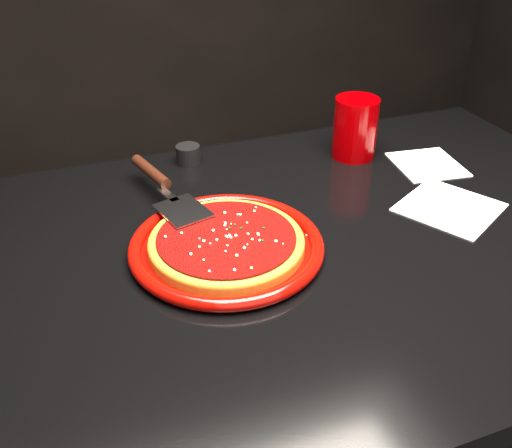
{
  "coord_description": "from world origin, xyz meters",
  "views": [
    {
      "loc": [
        -0.35,
        -0.68,
        1.26
      ],
      "look_at": [
        -0.08,
        0.05,
        0.77
      ],
      "focal_mm": 40.0,
      "sensor_mm": 36.0,
      "label": 1
    }
  ],
  "objects_px": {
    "pizza_server": "(166,188)",
    "cup": "(355,128)",
    "plate": "(227,246)",
    "ramekin": "(188,154)",
    "table": "(301,399)"
  },
  "relations": [
    {
      "from": "pizza_server",
      "to": "cup",
      "type": "height_order",
      "value": "cup"
    },
    {
      "from": "table",
      "to": "cup",
      "type": "distance_m",
      "value": 0.55
    },
    {
      "from": "pizza_server",
      "to": "cup",
      "type": "xyz_separation_m",
      "value": [
        0.4,
        0.07,
        0.02
      ]
    },
    {
      "from": "pizza_server",
      "to": "ramekin",
      "type": "relative_size",
      "value": 6.16
    },
    {
      "from": "plate",
      "to": "pizza_server",
      "type": "bearing_deg",
      "value": 107.42
    },
    {
      "from": "pizza_server",
      "to": "ramekin",
      "type": "xyz_separation_m",
      "value": [
        0.08,
        0.16,
        -0.02
      ]
    },
    {
      "from": "cup",
      "to": "ramekin",
      "type": "xyz_separation_m",
      "value": [
        -0.32,
        0.09,
        -0.04
      ]
    },
    {
      "from": "plate",
      "to": "ramekin",
      "type": "relative_size",
      "value": 6.28
    },
    {
      "from": "cup",
      "to": "ramekin",
      "type": "bearing_deg",
      "value": 164.79
    },
    {
      "from": "pizza_server",
      "to": "cup",
      "type": "bearing_deg",
      "value": -4.92
    },
    {
      "from": "plate",
      "to": "ramekin",
      "type": "bearing_deg",
      "value": 85.27
    },
    {
      "from": "cup",
      "to": "pizza_server",
      "type": "bearing_deg",
      "value": -170.51
    },
    {
      "from": "table",
      "to": "pizza_server",
      "type": "xyz_separation_m",
      "value": [
        -0.19,
        0.18,
        0.41
      ]
    },
    {
      "from": "table",
      "to": "pizza_server",
      "type": "height_order",
      "value": "pizza_server"
    },
    {
      "from": "table",
      "to": "cup",
      "type": "bearing_deg",
      "value": 49.52
    }
  ]
}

